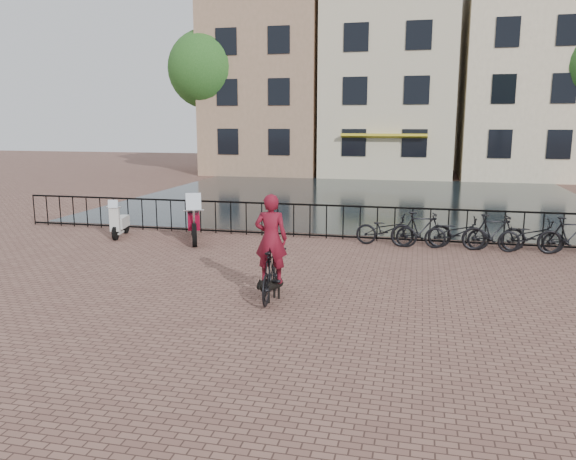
% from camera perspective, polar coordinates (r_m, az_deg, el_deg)
% --- Properties ---
extents(ground, '(100.00, 100.00, 0.00)m').
position_cam_1_polar(ground, '(9.34, -4.30, -10.71)').
color(ground, brown).
rests_on(ground, ground).
extents(canal_water, '(20.00, 20.00, 0.00)m').
position_cam_1_polar(canal_water, '(25.93, 7.27, 3.26)').
color(canal_water, black).
rests_on(canal_water, ground).
extents(railing, '(20.00, 0.05, 1.02)m').
position_cam_1_polar(railing, '(16.74, 3.92, 0.84)').
color(railing, black).
rests_on(railing, ground).
extents(canal_house_left, '(7.50, 9.00, 12.80)m').
position_cam_1_polar(canal_house_left, '(39.70, -1.67, 15.25)').
color(canal_house_left, '#8F6F53').
rests_on(canal_house_left, ground).
extents(canal_house_mid, '(8.00, 9.50, 11.80)m').
position_cam_1_polar(canal_house_mid, '(38.40, 10.34, 14.48)').
color(canal_house_mid, beige).
rests_on(canal_house_mid, ground).
extents(canal_house_right, '(7.00, 9.00, 13.30)m').
position_cam_1_polar(canal_house_right, '(38.84, 22.66, 14.90)').
color(canal_house_right, '#C7B694').
rests_on(canal_house_right, ground).
extents(tree_far_left, '(5.04, 5.04, 9.27)m').
position_cam_1_polar(tree_far_left, '(37.95, -8.20, 15.84)').
color(tree_far_left, black).
rests_on(tree_far_left, ground).
extents(cyclist, '(0.80, 1.81, 2.44)m').
position_cam_1_polar(cyclist, '(10.93, -1.73, -2.35)').
color(cyclist, black).
rests_on(cyclist, ground).
extents(dog, '(0.49, 0.77, 0.50)m').
position_cam_1_polar(dog, '(11.00, -1.68, -5.92)').
color(dog, black).
rests_on(dog, ground).
extents(motorcycle, '(1.35, 2.20, 1.55)m').
position_cam_1_polar(motorcycle, '(16.56, -9.60, 1.56)').
color(motorcycle, maroon).
rests_on(motorcycle, ground).
extents(scooter, '(0.66, 1.38, 1.23)m').
position_cam_1_polar(scooter, '(17.69, -16.70, 1.31)').
color(scooter, silver).
rests_on(scooter, ground).
extents(parked_bike_0, '(1.77, 0.80, 0.90)m').
position_cam_1_polar(parked_bike_0, '(15.97, 9.95, 0.01)').
color(parked_bike_0, black).
rests_on(parked_bike_0, ground).
extents(parked_bike_1, '(1.72, 0.72, 1.00)m').
position_cam_1_polar(parked_bike_1, '(15.94, 13.37, 0.03)').
color(parked_bike_1, black).
rests_on(parked_bike_1, ground).
extents(parked_bike_2, '(1.74, 0.68, 0.90)m').
position_cam_1_polar(parked_bike_2, '(15.98, 16.77, -0.29)').
color(parked_bike_2, black).
rests_on(parked_bike_2, ground).
extents(parked_bike_3, '(1.70, 0.64, 1.00)m').
position_cam_1_polar(parked_bike_3, '(16.06, 20.16, -0.26)').
color(parked_bike_3, black).
rests_on(parked_bike_3, ground).
extents(parked_bike_4, '(1.77, 0.78, 0.90)m').
position_cam_1_polar(parked_bike_4, '(16.22, 23.47, -0.58)').
color(parked_bike_4, black).
rests_on(parked_bike_4, ground).
extents(parked_bike_5, '(1.71, 0.68, 1.00)m').
position_cam_1_polar(parked_bike_5, '(16.41, 26.75, -0.55)').
color(parked_bike_5, black).
rests_on(parked_bike_5, ground).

